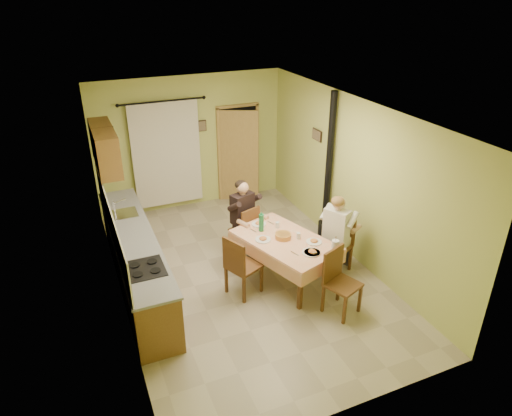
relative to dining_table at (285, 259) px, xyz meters
name	(u,v)px	position (x,y,z in m)	size (l,w,h in m)	color
floor	(245,274)	(-0.55, 0.39, -0.38)	(4.00, 6.00, 0.01)	tan
room_shell	(243,174)	(-0.55, 0.39, 1.44)	(4.04, 6.04, 2.82)	#C1CB68
kitchen_run	(136,259)	(-2.25, 0.79, 0.10)	(0.64, 3.64, 1.56)	brown
upper_cabinets	(105,148)	(-2.37, 2.09, 1.57)	(0.35, 1.40, 0.70)	brown
curtain	(167,154)	(-1.10, 3.29, 0.88)	(1.70, 0.07, 2.22)	black
doorway	(239,154)	(0.48, 3.28, 0.67)	(0.96, 0.40, 2.15)	black
dining_table	(285,259)	(0.00, 0.00, 0.00)	(1.49, 1.91, 0.76)	#E8A47A
tableware	(291,238)	(0.06, -0.08, 0.43)	(1.01, 1.47, 0.33)	white
chair_far	(245,240)	(-0.31, 0.99, -0.09)	(0.52, 0.52, 0.96)	#573517
chair_near	(341,295)	(0.40, -1.07, -0.09)	(0.58, 0.58, 1.01)	#573517
chair_right	(335,256)	(0.90, -0.11, -0.09)	(0.62, 0.62, 1.02)	#573517
chair_left	(243,277)	(-0.76, -0.07, -0.09)	(0.60, 0.60, 1.02)	#573517
man_far	(244,210)	(-0.31, 1.00, 0.50)	(0.65, 0.58, 1.39)	black
man_right	(337,225)	(0.88, -0.12, 0.50)	(0.62, 0.65, 1.39)	silver
stove_flue	(327,187)	(1.35, 0.99, 0.64)	(0.24, 0.24, 2.80)	black
picture_back	(202,126)	(-0.30, 3.36, 1.37)	(0.19, 0.03, 0.23)	black
picture_right	(317,135)	(1.42, 1.59, 1.47)	(0.03, 0.31, 0.21)	brown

